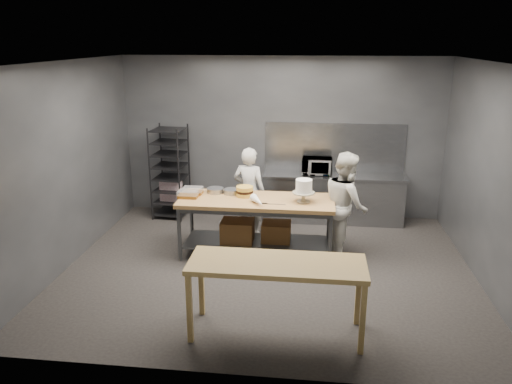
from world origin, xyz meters
TOP-DOWN VIEW (x-y plane):
  - ground at (0.00, 0.00)m, footprint 6.00×6.00m
  - back_wall at (0.00, 2.50)m, footprint 6.00×0.04m
  - work_table at (-0.25, 0.51)m, footprint 2.40×0.90m
  - near_counter at (0.25, -1.68)m, footprint 2.00×0.70m
  - back_counter at (1.00, 2.18)m, footprint 2.60×0.60m
  - splashback_panel at (1.00, 2.48)m, footprint 2.60×0.02m
  - speed_rack at (-2.07, 2.10)m, footprint 0.64×0.69m
  - chef_behind at (-0.46, 1.32)m, footprint 0.64×0.49m
  - chef_right at (1.14, 0.66)m, footprint 0.80×0.93m
  - microwave at (0.69, 2.18)m, footprint 0.54×0.37m
  - frosted_cake_stand at (0.49, 0.45)m, footprint 0.34×0.34m
  - layer_cake at (-0.44, 0.63)m, footprint 0.27×0.27m
  - cake_pans at (-0.80, 0.75)m, footprint 0.54×0.29m
  - piping_bag at (-0.18, 0.23)m, footprint 0.28×0.39m
  - offset_spatula at (-0.00, 0.28)m, footprint 0.36×0.02m
  - pastry_clamshells at (-1.29, 0.55)m, footprint 0.34×0.41m

SIDE VIEW (x-z plane):
  - ground at x=0.00m, z-range 0.00..0.00m
  - back_counter at x=1.00m, z-range 0.00..0.90m
  - work_table at x=-0.25m, z-range 0.11..1.03m
  - chef_behind at x=-0.46m, z-range 0.00..1.56m
  - near_counter at x=0.25m, z-range 0.36..1.26m
  - chef_right at x=1.14m, z-range 0.00..1.66m
  - speed_rack at x=-2.07m, z-range -0.02..1.73m
  - offset_spatula at x=0.00m, z-range 0.92..0.93m
  - cake_pans at x=-0.80m, z-range 0.92..1.00m
  - pastry_clamshells at x=-1.29m, z-range 0.92..1.03m
  - piping_bag at x=-0.18m, z-range 0.92..1.04m
  - layer_cake at x=-0.44m, z-range 0.92..1.08m
  - microwave at x=0.69m, z-range 0.90..1.20m
  - frosted_cake_stand at x=0.49m, z-range 0.97..1.32m
  - splashback_panel at x=1.00m, z-range 0.90..1.80m
  - back_wall at x=0.00m, z-range 0.00..3.00m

